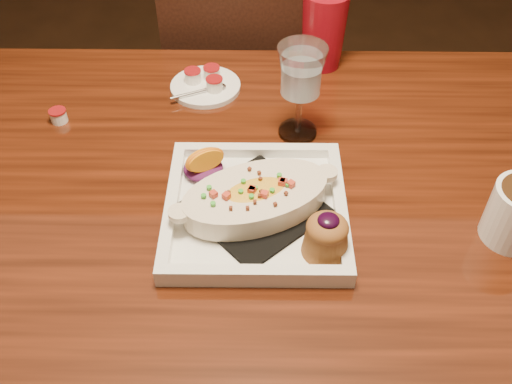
{
  "coord_description": "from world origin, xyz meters",
  "views": [
    {
      "loc": [
        0.03,
        -0.64,
        1.4
      ],
      "look_at": [
        0.02,
        -0.0,
        0.77
      ],
      "focal_mm": 40.0,
      "sensor_mm": 36.0,
      "label": 1
    }
  ],
  "objects_px": {
    "goblet": "(301,76)",
    "chair_far": "(252,95)",
    "table": "(244,239)",
    "red_tumbler": "(324,30)",
    "saucer": "(205,84)",
    "plate": "(261,205)"
  },
  "relations": [
    {
      "from": "chair_far",
      "to": "goblet",
      "type": "xyz_separation_m",
      "value": [
        0.09,
        -0.46,
        0.36
      ]
    },
    {
      "from": "red_tumbler",
      "to": "saucer",
      "type": "bearing_deg",
      "value": -157.81
    },
    {
      "from": "goblet",
      "to": "red_tumbler",
      "type": "height_order",
      "value": "goblet"
    },
    {
      "from": "table",
      "to": "saucer",
      "type": "distance_m",
      "value": 0.33
    },
    {
      "from": "chair_far",
      "to": "saucer",
      "type": "height_order",
      "value": "chair_far"
    },
    {
      "from": "chair_far",
      "to": "plate",
      "type": "height_order",
      "value": "chair_far"
    },
    {
      "from": "saucer",
      "to": "red_tumbler",
      "type": "relative_size",
      "value": 0.89
    },
    {
      "from": "plate",
      "to": "saucer",
      "type": "xyz_separation_m",
      "value": [
        -0.11,
        0.34,
        -0.02
      ]
    },
    {
      "from": "table",
      "to": "red_tumbler",
      "type": "height_order",
      "value": "red_tumbler"
    },
    {
      "from": "goblet",
      "to": "chair_far",
      "type": "bearing_deg",
      "value": 101.37
    },
    {
      "from": "plate",
      "to": "red_tumbler",
      "type": "xyz_separation_m",
      "value": [
        0.12,
        0.44,
        0.05
      ]
    },
    {
      "from": "table",
      "to": "red_tumbler",
      "type": "xyz_separation_m",
      "value": [
        0.15,
        0.4,
        0.17
      ]
    },
    {
      "from": "saucer",
      "to": "table",
      "type": "bearing_deg",
      "value": -74.52
    },
    {
      "from": "table",
      "to": "chair_far",
      "type": "distance_m",
      "value": 0.65
    },
    {
      "from": "chair_far",
      "to": "goblet",
      "type": "distance_m",
      "value": 0.59
    },
    {
      "from": "table",
      "to": "goblet",
      "type": "distance_m",
      "value": 0.29
    },
    {
      "from": "table",
      "to": "plate",
      "type": "relative_size",
      "value": 5.41
    },
    {
      "from": "table",
      "to": "saucer",
      "type": "bearing_deg",
      "value": 105.48
    },
    {
      "from": "chair_far",
      "to": "plate",
      "type": "relative_size",
      "value": 3.35
    },
    {
      "from": "plate",
      "to": "goblet",
      "type": "bearing_deg",
      "value": 72.57
    },
    {
      "from": "chair_far",
      "to": "saucer",
      "type": "xyz_separation_m",
      "value": [
        -0.08,
        -0.33,
        0.25
      ]
    },
    {
      "from": "table",
      "to": "saucer",
      "type": "xyz_separation_m",
      "value": [
        -0.08,
        0.3,
        0.11
      ]
    }
  ]
}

